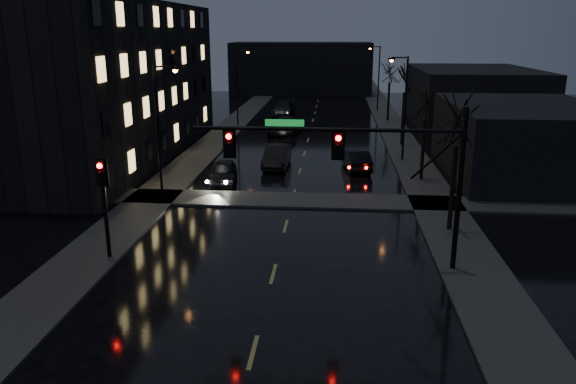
% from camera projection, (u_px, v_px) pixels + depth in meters
% --- Properties ---
extents(sidewalk_left, '(3.00, 140.00, 0.12)m').
position_uv_depth(sidewalk_left, '(211.00, 144.00, 50.15)').
color(sidewalk_left, '#2D2D2B').
rests_on(sidewalk_left, ground).
extents(sidewalk_right, '(3.00, 140.00, 0.12)m').
position_uv_depth(sidewalk_right, '(404.00, 147.00, 48.79)').
color(sidewalk_right, '#2D2D2B').
rests_on(sidewalk_right, ground).
extents(sidewalk_cross, '(40.00, 3.00, 0.12)m').
position_uv_depth(sidewalk_cross, '(292.00, 200.00, 33.67)').
color(sidewalk_cross, '#2D2D2B').
rests_on(sidewalk_cross, ground).
extents(apartment_block, '(12.00, 30.00, 12.00)m').
position_uv_depth(apartment_block, '(95.00, 81.00, 44.34)').
color(apartment_block, black).
rests_on(apartment_block, ground).
extents(commercial_right_near, '(10.00, 14.00, 5.00)m').
position_uv_depth(commercial_right_near, '(523.00, 140.00, 38.94)').
color(commercial_right_near, black).
rests_on(commercial_right_near, ground).
extents(commercial_right_far, '(12.00, 18.00, 6.00)m').
position_uv_depth(commercial_right_far, '(472.00, 97.00, 59.74)').
color(commercial_right_far, black).
rests_on(commercial_right_far, ground).
extents(far_block, '(22.00, 10.00, 8.00)m').
position_uv_depth(far_block, '(302.00, 68.00, 89.77)').
color(far_block, black).
rests_on(far_block, ground).
extents(signal_mast, '(11.11, 0.41, 7.00)m').
position_uv_depth(signal_mast, '(368.00, 158.00, 22.93)').
color(signal_mast, black).
rests_on(signal_mast, ground).
extents(signal_pole_left, '(0.35, 0.41, 4.53)m').
position_uv_depth(signal_pole_left, '(104.00, 195.00, 24.35)').
color(signal_pole_left, black).
rests_on(signal_pole_left, ground).
extents(tree_near, '(3.52, 3.52, 8.08)m').
position_uv_depth(tree_near, '(459.00, 109.00, 26.99)').
color(tree_near, black).
rests_on(tree_near, ground).
extents(tree_mid_a, '(3.30, 3.30, 7.58)m').
position_uv_depth(tree_mid_a, '(427.00, 94.00, 36.67)').
color(tree_mid_a, black).
rests_on(tree_mid_a, ground).
extents(tree_mid_b, '(3.74, 3.74, 8.59)m').
position_uv_depth(tree_mid_b, '(406.00, 70.00, 47.94)').
color(tree_mid_b, black).
rests_on(tree_mid_b, ground).
extents(tree_far, '(3.43, 3.43, 7.88)m').
position_uv_depth(tree_far, '(390.00, 66.00, 61.49)').
color(tree_far, black).
rests_on(tree_far, ground).
extents(streetlight_l_near, '(1.53, 0.28, 8.00)m').
position_uv_depth(streetlight_l_near, '(161.00, 122.00, 32.49)').
color(streetlight_l_near, black).
rests_on(streetlight_l_near, ground).
extents(streetlight_l_far, '(1.53, 0.28, 8.00)m').
position_uv_depth(streetlight_l_far, '(239.00, 81.00, 58.33)').
color(streetlight_l_far, black).
rests_on(streetlight_l_far, ground).
extents(streetlight_r_mid, '(1.53, 0.28, 8.00)m').
position_uv_depth(streetlight_r_mid, '(403.00, 100.00, 42.77)').
color(streetlight_r_mid, black).
rests_on(streetlight_r_mid, ground).
extents(streetlight_r_far, '(1.53, 0.28, 8.00)m').
position_uv_depth(streetlight_r_far, '(377.00, 73.00, 69.57)').
color(streetlight_r_far, black).
rests_on(streetlight_r_far, ground).
extents(oncoming_car_a, '(2.34, 4.60, 1.50)m').
position_uv_depth(oncoming_car_a, '(223.00, 172.00, 37.49)').
color(oncoming_car_a, black).
rests_on(oncoming_car_a, ground).
extents(oncoming_car_b, '(1.82, 4.97, 1.63)m').
position_uv_depth(oncoming_car_b, '(277.00, 156.00, 41.88)').
color(oncoming_car_b, black).
rests_on(oncoming_car_b, ground).
extents(oncoming_car_c, '(3.46, 6.19, 1.63)m').
position_uv_depth(oncoming_car_c, '(285.00, 126.00, 55.21)').
color(oncoming_car_c, black).
rests_on(oncoming_car_c, ground).
extents(oncoming_car_d, '(2.68, 5.71, 1.61)m').
position_uv_depth(oncoming_car_d, '(284.00, 108.00, 67.47)').
color(oncoming_car_d, black).
rests_on(oncoming_car_d, ground).
extents(lead_car, '(2.19, 4.71, 1.49)m').
position_uv_depth(lead_car, '(357.00, 160.00, 40.99)').
color(lead_car, black).
rests_on(lead_car, ground).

